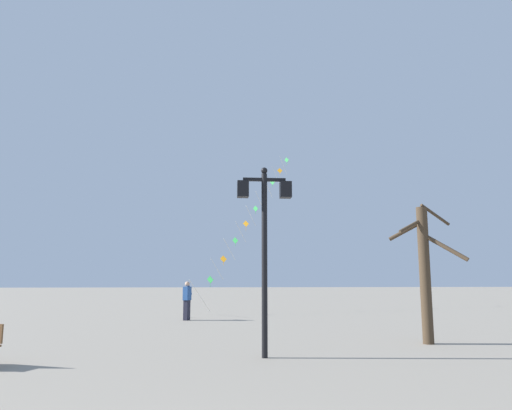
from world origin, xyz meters
The scene contains 5 objects.
ground_plane centered at (0.00, 20.00, 0.00)m, with size 160.00×160.00×0.00m, color gray.
twin_lantern_lamp_post centered at (1.57, 8.92, 3.18)m, with size 1.34×0.28×4.57m.
kite_train centered at (2.47, 26.68, 5.67)m, with size 6.66×11.56×10.92m.
kite_flyer centered at (-0.90, 19.29, 0.90)m, with size 0.40×0.62×1.71m.
bare_tree centered at (6.46, 10.92, 2.10)m, with size 1.95×1.29×4.04m.
Camera 1 is at (0.43, -2.54, 1.84)m, focal length 33.30 mm.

